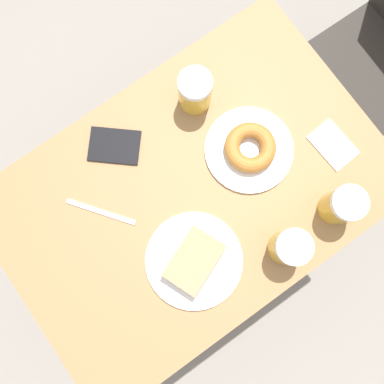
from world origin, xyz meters
TOP-DOWN VIEW (x-y plane):
  - ground_plane at (0.00, 0.00)m, footprint 8.00×8.00m
  - table at (0.00, 0.00)m, footprint 0.64×0.95m
  - plate_with_cake at (0.14, -0.09)m, footprint 0.23×0.23m
  - plate_with_donut at (-0.01, 0.18)m, footprint 0.22×0.22m
  - beer_mug_left at (-0.19, 0.14)m, footprint 0.08×0.08m
  - beer_mug_center at (0.24, 0.10)m, footprint 0.08×0.08m
  - beer_mug_right at (0.23, 0.26)m, footprint 0.08×0.08m
  - napkin_folded at (0.10, 0.36)m, footprint 0.12×0.09m
  - fork at (-0.09, -0.21)m, footprint 0.15×0.12m
  - passport_near_edge at (-0.21, -0.09)m, footprint 0.15×0.15m

SIDE VIEW (x-z plane):
  - ground_plane at x=0.00m, z-range 0.00..0.00m
  - table at x=0.00m, z-range 0.30..1.05m
  - fork at x=-0.09m, z-range 0.76..0.76m
  - napkin_folded at x=0.10m, z-range 0.76..0.76m
  - passport_near_edge at x=-0.21m, z-range 0.76..0.76m
  - plate_with_donut at x=-0.01m, z-range 0.75..0.80m
  - plate_with_cake at x=0.14m, z-range 0.75..0.80m
  - beer_mug_left at x=-0.19m, z-range 0.76..0.87m
  - beer_mug_center at x=0.24m, z-range 0.76..0.87m
  - beer_mug_right at x=0.23m, z-range 0.76..0.87m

